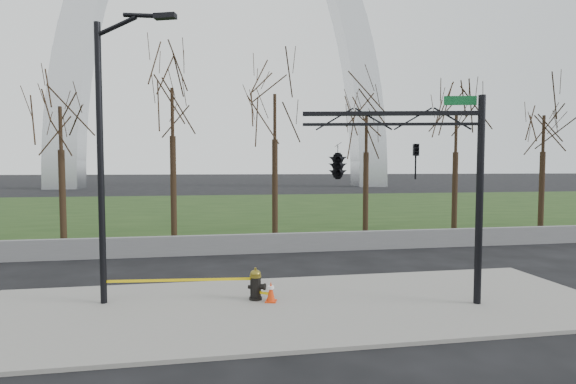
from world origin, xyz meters
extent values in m
plane|color=black|center=(0.00, 0.00, 0.00)|extent=(500.00, 500.00, 0.00)
cube|color=gray|center=(0.00, 0.00, 0.05)|extent=(18.00, 6.00, 0.10)
cube|color=black|center=(0.00, 30.00, 0.03)|extent=(120.00, 40.00, 0.06)
cube|color=#59595B|center=(0.00, 8.00, 0.45)|extent=(60.00, 0.30, 0.90)
cylinder|color=black|center=(-1.14, 0.67, 0.13)|extent=(0.38, 0.38, 0.07)
cylinder|color=black|center=(-1.14, 0.67, 0.44)|extent=(0.29, 0.29, 0.68)
cylinder|color=black|center=(-0.93, 0.58, 0.49)|extent=(0.28, 0.26, 0.18)
cylinder|color=black|center=(-1.30, 0.74, 0.46)|extent=(0.15, 0.15, 0.11)
cylinder|color=olive|center=(-1.14, 0.67, 0.80)|extent=(0.34, 0.34, 0.07)
ellipsoid|color=olive|center=(-1.14, 0.67, 0.87)|extent=(0.32, 0.32, 0.24)
cylinder|color=olive|center=(-1.14, 0.67, 1.00)|extent=(0.07, 0.07, 0.09)
cube|color=red|center=(-0.72, 0.38, 0.12)|extent=(0.39, 0.39, 0.03)
cone|color=red|center=(-0.72, 0.38, 0.42)|extent=(0.24, 0.24, 0.57)
cylinder|color=white|center=(-0.72, 0.38, 0.52)|extent=(0.18, 0.18, 0.09)
cylinder|color=black|center=(-5.46, 1.09, 4.00)|extent=(0.18, 0.18, 8.00)
cylinder|color=black|center=(-4.94, 0.91, 7.85)|extent=(1.23, 0.52, 0.56)
cylinder|color=black|center=(-4.14, 0.64, 8.10)|extent=(1.18, 0.50, 0.22)
cube|color=black|center=(-3.57, 0.44, 8.05)|extent=(0.64, 0.40, 0.14)
cylinder|color=black|center=(5.07, -0.76, 3.00)|extent=(0.20, 0.20, 6.00)
cube|color=black|center=(2.63, -0.24, 5.50)|extent=(4.92, 1.16, 0.12)
cube|color=black|center=(2.63, -0.24, 5.20)|extent=(4.91, 1.12, 0.08)
cube|color=#0C5926|center=(4.49, -0.64, 5.85)|extent=(0.89, 0.23, 0.25)
imported|color=black|center=(3.31, -0.39, 4.15)|extent=(0.20, 0.23, 1.00)
imported|color=black|center=(1.16, 0.07, 4.15)|extent=(1.03, 2.54, 1.00)
cube|color=yellow|center=(-3.30, 0.88, 0.72)|extent=(4.32, 0.42, 0.08)
cube|color=yellow|center=(-0.93, 0.53, 0.33)|extent=(0.42, 0.30, 0.08)
camera|label=1|loc=(-2.32, -11.76, 3.98)|focal=26.82mm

